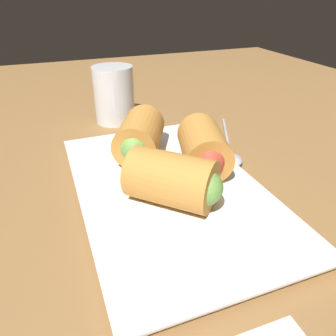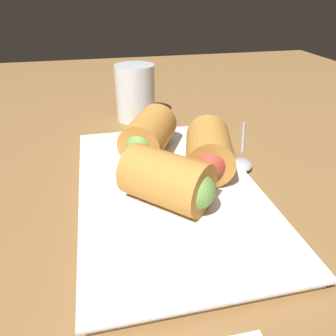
{
  "view_description": "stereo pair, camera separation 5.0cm",
  "coord_description": "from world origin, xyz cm",
  "views": [
    {
      "loc": [
        -28.16,
        14.65,
        25.1
      ],
      "look_at": [
        3.4,
        2.51,
        5.86
      ],
      "focal_mm": 35.0,
      "sensor_mm": 36.0,
      "label": 1
    },
    {
      "loc": [
        -29.61,
        9.86,
        25.1
      ],
      "look_at": [
        3.4,
        2.51,
        5.86
      ],
      "focal_mm": 35.0,
      "sensor_mm": 36.0,
      "label": 2
    }
  ],
  "objects": [
    {
      "name": "roll_front_right",
      "position": [
        5.45,
        -3.3,
        6.46
      ],
      "size": [
        10.84,
        8.28,
        5.91
      ],
      "color": "#C68438",
      "rests_on": "serving_plate"
    },
    {
      "name": "table_surface",
      "position": [
        0.0,
        0.0,
        1.0
      ],
      "size": [
        180.0,
        140.0,
        2.0
      ],
      "color": "olive",
      "rests_on": "ground"
    },
    {
      "name": "roll_back_left",
      "position": [
        11.93,
        3.52,
        6.46
      ],
      "size": [
        10.98,
        9.49,
        5.91
      ],
      "color": "#C68438",
      "rests_on": "serving_plate"
    },
    {
      "name": "drinking_glass",
      "position": [
        30.47,
        2.74,
        7.09
      ],
      "size": [
        7.36,
        7.36,
        10.19
      ],
      "color": "silver",
      "rests_on": "table_surface"
    },
    {
      "name": "spoon",
      "position": [
        9.18,
        -9.84,
        2.59
      ],
      "size": [
        17.89,
        9.67,
        1.32
      ],
      "color": "#B2B2B7",
      "rests_on": "table_surface"
    },
    {
      "name": "serving_plate",
      "position": [
        3.4,
        2.51,
        2.76
      ],
      "size": [
        35.21,
        21.3,
        1.5
      ],
      "color": "white",
      "rests_on": "table_surface"
    },
    {
      "name": "roll_front_left",
      "position": [
        -0.58,
        3.04,
        6.46
      ],
      "size": [
        10.77,
        10.76,
        5.91
      ],
      "color": "#C68438",
      "rests_on": "serving_plate"
    }
  ]
}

